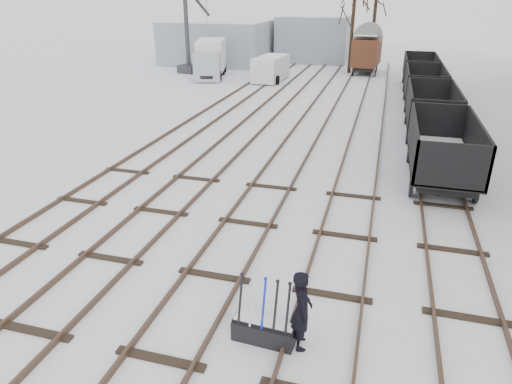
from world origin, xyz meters
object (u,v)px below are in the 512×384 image
crane (189,49)px  freight_wagon_a (441,158)px  ground_frame (264,330)px  box_van_wagon (367,51)px  worker (302,310)px  lorry (210,58)px  panel_van (271,68)px

crane → freight_wagon_a: bearing=-36.1°
ground_frame → freight_wagon_a: (4.18, 10.37, 0.62)m
ground_frame → box_van_wagon: (-0.08, 35.24, 1.65)m
worker → crane: 35.30m
lorry → crane: 3.14m
freight_wagon_a → panel_van: bearing=121.1°
freight_wagon_a → crane: (-19.46, 21.15, 1.13)m
box_van_wagon → lorry: 13.65m
worker → lorry: 32.69m
worker → freight_wagon_a: (3.43, 10.27, 0.02)m
worker → freight_wagon_a: 10.83m
box_van_wagon → panel_van: 9.34m
ground_frame → worker: 0.96m
crane → lorry: bearing=-20.1°
lorry → crane: (-2.64, 1.61, 0.50)m
worker → ground_frame: bearing=82.7°
box_van_wagon → crane: (-15.20, -3.71, 0.09)m
box_van_wagon → worker: bearing=-84.1°
worker → lorry: size_ratio=0.26×
ground_frame → box_van_wagon: 35.28m
freight_wagon_a → crane: bearing=132.6°
worker → freight_wagon_a: size_ratio=0.30×
panel_van → worker: bearing=-71.0°
lorry → box_van_wagon: bearing=8.5°
freight_wagon_a → lorry: (-16.81, 19.54, 0.63)m
lorry → crane: bearing=134.1°
ground_frame → worker: bearing=11.2°
worker → lorry: (-13.39, 29.81, 0.65)m
panel_van → crane: crane is taller
worker → box_van_wagon: box_van_wagon is taller
panel_van → lorry: bearing=177.4°
ground_frame → panel_van: panel_van is taller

